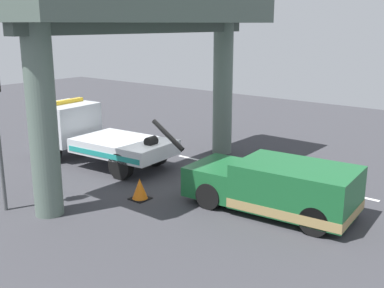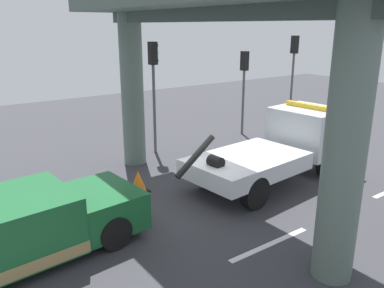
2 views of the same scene
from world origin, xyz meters
The scene contains 9 objects.
ground_plane centered at (0.00, 0.00, -0.05)m, with size 60.00×40.00×0.10m, color #38383D.
lane_stripe_mid centered at (0.00, -2.88, 0.00)m, with size 2.60×0.16×0.01m, color silver.
tow_truck_white centered at (3.71, 0.07, 1.20)m, with size 7.33×2.87×2.46m.
towed_van_green centered at (-5.11, -0.01, 0.78)m, with size 5.36×2.59×1.58m.
overpass_structure centered at (0.17, 0.00, 5.55)m, with size 3.60×11.01×6.62m.
traffic_light_near centered at (1.52, 5.18, 3.33)m, with size 0.39×0.32×4.59m.
traffic_light_far centered at (6.52, 5.18, 2.95)m, with size 0.39×0.32×4.04m.
traffic_light_mid centered at (10.02, 5.18, 3.41)m, with size 0.39×0.32×4.70m.
traffic_cone_orange centered at (-1.08, 1.90, 0.34)m, with size 0.60×0.60×0.71m.
Camera 2 is at (-6.57, -8.71, 5.19)m, focal length 36.72 mm.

